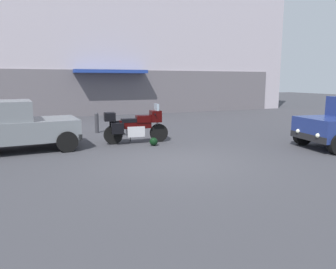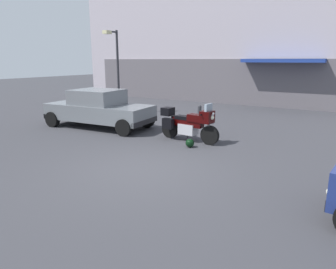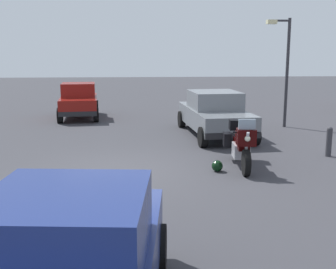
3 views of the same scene
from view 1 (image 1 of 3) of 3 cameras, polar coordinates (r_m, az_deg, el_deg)
ground_plane at (r=8.60m, az=1.99°, el=-5.05°), size 80.00×80.00×0.00m
building_facade_rear at (r=22.16m, az=-13.52°, el=20.48°), size 28.15×3.40×13.04m
motorcycle at (r=11.28m, az=-5.83°, el=1.61°), size 2.26×0.83×1.36m
helmet at (r=10.83m, az=-2.56°, el=-1.25°), size 0.28×0.28×0.28m
bollard_curbside at (r=13.77m, az=-12.46°, el=2.18°), size 0.16×0.16×0.86m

